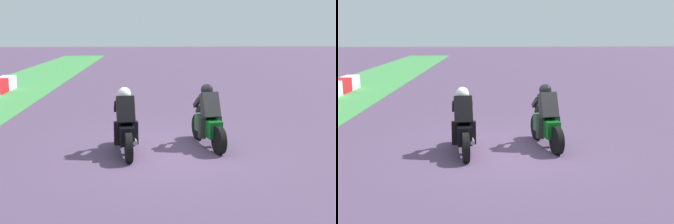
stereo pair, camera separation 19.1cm
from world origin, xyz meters
The scene contains 3 objects.
ground_plane centered at (0.00, 0.00, 0.00)m, with size 120.00×120.00×0.00m, color #513C59.
rider_lane_a centered at (0.34, -1.09, 0.62)m, with size 2.02×0.65×1.51m.
rider_lane_b centered at (-0.14, 0.88, 0.62)m, with size 2.04×0.58×1.51m.
Camera 1 is at (-9.40, 0.44, 2.79)m, focal length 44.52 mm.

